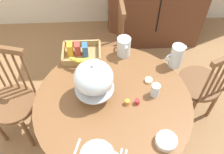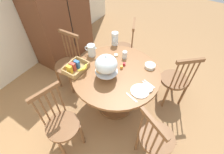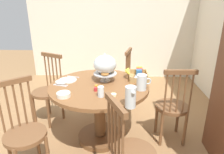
% 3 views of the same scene
% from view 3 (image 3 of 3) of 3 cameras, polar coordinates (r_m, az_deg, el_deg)
% --- Properties ---
extents(ground_plane, '(10.00, 10.00, 0.00)m').
position_cam_3_polar(ground_plane, '(2.68, -2.21, -17.64)').
color(ground_plane, '#997047').
extents(wall_left, '(0.06, 4.32, 2.60)m').
position_cam_3_polar(wall_left, '(4.55, 4.63, 15.89)').
color(wall_left, silver).
rests_on(wall_left, ground_plane).
extents(dining_table, '(1.15, 1.15, 0.74)m').
position_cam_3_polar(dining_table, '(2.47, -3.50, -6.99)').
color(dining_table, brown).
rests_on(dining_table, ground_plane).
extents(windsor_chair_near_window, '(0.40, 0.40, 0.97)m').
position_cam_3_polar(windsor_chair_near_window, '(2.59, 16.49, -8.17)').
color(windsor_chair_near_window, brown).
rests_on(windsor_chair_near_window, ground_plane).
extents(windsor_chair_by_cabinet, '(0.42, 0.42, 0.97)m').
position_cam_3_polar(windsor_chair_by_cabinet, '(3.26, 2.06, -1.24)').
color(windsor_chair_by_cabinet, brown).
rests_on(windsor_chair_by_cabinet, ground_plane).
extents(windsor_chair_facing_door, '(0.45, 0.45, 0.97)m').
position_cam_3_polar(windsor_chair_facing_door, '(3.03, -17.40, -3.89)').
color(windsor_chair_facing_door, brown).
rests_on(windsor_chair_facing_door, ground_plane).
extents(windsor_chair_far_side, '(0.47, 0.47, 0.97)m').
position_cam_3_polar(windsor_chair_far_side, '(2.21, -23.21, -14.32)').
color(windsor_chair_far_side, brown).
rests_on(windsor_chair_far_side, ground_plane).
extents(pastry_stand_with_dome, '(0.28, 0.28, 0.34)m').
position_cam_3_polar(pastry_stand_with_dome, '(2.43, -1.95, 3.27)').
color(pastry_stand_with_dome, silver).
rests_on(pastry_stand_with_dome, dining_table).
extents(orange_juice_pitcher, '(0.18, 0.10, 0.20)m').
position_cam_3_polar(orange_juice_pitcher, '(1.86, 5.17, -5.81)').
color(orange_juice_pitcher, silver).
rests_on(orange_juice_pitcher, dining_table).
extents(milk_pitcher, '(0.11, 0.19, 0.17)m').
position_cam_3_polar(milk_pitcher, '(2.25, 8.25, -1.62)').
color(milk_pitcher, silver).
rests_on(milk_pitcher, dining_table).
extents(cereal_basket, '(0.32, 0.30, 0.12)m').
position_cam_3_polar(cereal_basket, '(2.59, 7.07, 0.65)').
color(cereal_basket, tan).
rests_on(cereal_basket, dining_table).
extents(china_plate_large, '(0.22, 0.22, 0.01)m').
position_cam_3_polar(china_plate_large, '(2.55, -12.30, -0.89)').
color(china_plate_large, white).
rests_on(china_plate_large, dining_table).
extents(china_plate_small, '(0.15, 0.15, 0.01)m').
position_cam_3_polar(china_plate_small, '(2.49, -13.80, -1.27)').
color(china_plate_small, white).
rests_on(china_plate_small, china_plate_large).
extents(cereal_bowl, '(0.14, 0.14, 0.04)m').
position_cam_3_polar(cereal_bowl, '(2.14, -13.35, -4.80)').
color(cereal_bowl, white).
rests_on(cereal_bowl, dining_table).
extents(drinking_glass, '(0.06, 0.06, 0.11)m').
position_cam_3_polar(drinking_glass, '(2.07, -3.14, -4.10)').
color(drinking_glass, silver).
rests_on(drinking_glass, dining_table).
extents(butter_dish, '(0.06, 0.06, 0.02)m').
position_cam_3_polar(butter_dish, '(2.10, 0.43, -4.97)').
color(butter_dish, beige).
rests_on(butter_dish, dining_table).
extents(jam_jar_strawberry, '(0.04, 0.04, 0.04)m').
position_cam_3_polar(jam_jar_strawberry, '(2.21, -4.62, -3.43)').
color(jam_jar_strawberry, '#B7282D').
rests_on(jam_jar_strawberry, dining_table).
extents(jam_jar_apricot, '(0.04, 0.04, 0.04)m').
position_cam_3_polar(jam_jar_apricot, '(2.28, -4.42, -2.72)').
color(jam_jar_apricot, orange).
rests_on(jam_jar_apricot, dining_table).
extents(table_knife, '(0.06, 0.17, 0.01)m').
position_cam_3_polar(table_knife, '(2.44, -13.95, -2.07)').
color(table_knife, silver).
rests_on(table_knife, dining_table).
extents(dinner_fork, '(0.06, 0.17, 0.01)m').
position_cam_3_polar(dinner_fork, '(2.42, -14.32, -2.33)').
color(dinner_fork, silver).
rests_on(dinner_fork, dining_table).
extents(soup_spoon, '(0.06, 0.17, 0.01)m').
position_cam_3_polar(soup_spoon, '(2.67, -10.78, 0.08)').
color(soup_spoon, silver).
rests_on(soup_spoon, dining_table).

